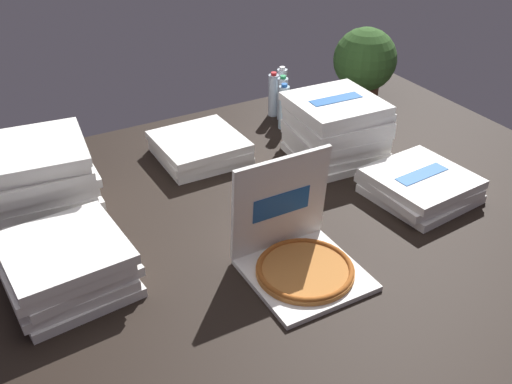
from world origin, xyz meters
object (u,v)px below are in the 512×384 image
object	(u,v)px
water_bottle_1	(282,89)
water_bottle_3	(284,107)
open_pizza_box	(299,254)
water_bottle_2	(283,98)
water_bottle_0	(273,95)
pizza_stack_left_mid	(66,266)
pizza_stack_left_near	(336,129)
pizza_stack_right_mid	(420,186)
pizza_stack_center_far	(200,148)
potted_plant	(365,63)
pizza_stack_right_near	(40,181)

from	to	relation	value
water_bottle_1	water_bottle_3	xyz separation A→B (m)	(-0.12, -0.22, 0.00)
open_pizza_box	water_bottle_3	size ratio (longest dim) A/B	1.65
open_pizza_box	water_bottle_2	size ratio (longest dim) A/B	1.65
water_bottle_0	pizza_stack_left_mid	bearing A→B (deg)	-146.66
pizza_stack_left_near	pizza_stack_right_mid	distance (m)	0.51
pizza_stack_left_near	pizza_stack_left_mid	xyz separation A→B (m)	(-1.38, -0.34, -0.06)
water_bottle_0	water_bottle_2	distance (m)	0.07
pizza_stack_center_far	water_bottle_0	xyz separation A→B (m)	(0.57, 0.26, 0.06)
water_bottle_1	pizza_stack_left_near	bearing A→B (deg)	-96.47
water_bottle_2	water_bottle_3	size ratio (longest dim) A/B	1.00
water_bottle_0	water_bottle_2	bearing A→B (deg)	-74.79
open_pizza_box	pizza_stack_right_mid	size ratio (longest dim) A/B	0.95
pizza_stack_left_near	potted_plant	bearing A→B (deg)	40.97
pizza_stack_center_far	potted_plant	size ratio (longest dim) A/B	0.91
pizza_stack_left_mid	water_bottle_0	world-z (taller)	water_bottle_0
pizza_stack_right_near	water_bottle_0	bearing A→B (deg)	16.81
pizza_stack_right_mid	pizza_stack_center_far	xyz separation A→B (m)	(-0.69, 0.79, -0.00)
open_pizza_box	pizza_stack_right_near	size ratio (longest dim) A/B	0.91
open_pizza_box	water_bottle_2	world-z (taller)	open_pizza_box
water_bottle_0	potted_plant	bearing A→B (deg)	-13.70
pizza_stack_left_near	pizza_stack_right_near	size ratio (longest dim) A/B	1.01
water_bottle_2	water_bottle_3	world-z (taller)	same
pizza_stack_right_near	water_bottle_2	world-z (taller)	pizza_stack_right_near
pizza_stack_right_mid	water_bottle_1	xyz separation A→B (m)	(-0.04, 1.10, 0.06)
pizza_stack_left_mid	water_bottle_3	bearing A→B (deg)	28.76
water_bottle_1	water_bottle_3	world-z (taller)	same
pizza_stack_right_mid	water_bottle_1	size ratio (longest dim) A/B	1.74
potted_plant	pizza_stack_left_near	bearing A→B (deg)	-139.03
pizza_stack_right_mid	pizza_stack_center_far	world-z (taller)	pizza_stack_right_mid
pizza_stack_right_near	water_bottle_1	bearing A→B (deg)	17.70
open_pizza_box	pizza_stack_left_mid	world-z (taller)	open_pizza_box
pizza_stack_right_mid	water_bottle_0	size ratio (longest dim) A/B	1.74
water_bottle_1	water_bottle_2	distance (m)	0.13
pizza_stack_left_near	water_bottle_3	world-z (taller)	pizza_stack_left_near
pizza_stack_right_mid	water_bottle_3	world-z (taller)	water_bottle_3
water_bottle_0	water_bottle_3	distance (m)	0.17
open_pizza_box	potted_plant	world-z (taller)	potted_plant
pizza_stack_right_mid	water_bottle_2	xyz separation A→B (m)	(-0.10, 0.98, 0.06)
water_bottle_2	pizza_stack_right_mid	bearing A→B (deg)	-83.89
potted_plant	open_pizza_box	bearing A→B (deg)	-136.00
pizza_stack_right_near	water_bottle_0	distance (m)	1.40
open_pizza_box	pizza_stack_left_near	bearing A→B (deg)	46.23
pizza_stack_right_mid	water_bottle_3	bearing A→B (deg)	100.23
pizza_stack_center_far	water_bottle_0	world-z (taller)	water_bottle_0
pizza_stack_left_near	pizza_stack_center_far	distance (m)	0.66
open_pizza_box	water_bottle_0	world-z (taller)	open_pizza_box
potted_plant	water_bottle_0	bearing A→B (deg)	166.30
potted_plant	water_bottle_1	bearing A→B (deg)	157.92
water_bottle_0	open_pizza_box	bearing A→B (deg)	-116.65
pizza_stack_right_mid	water_bottle_3	xyz separation A→B (m)	(-0.16, 0.88, 0.06)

